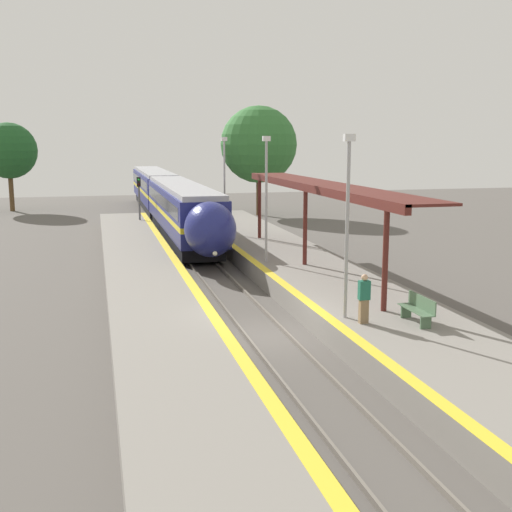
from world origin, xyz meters
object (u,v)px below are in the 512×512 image
Objects in this scene: train at (167,197)px; lamppost_near at (347,216)px; lamppost_far at (224,179)px; railway_signal at (139,198)px; platform_bench at (418,308)px; person_waiting at (364,298)px; lamppost_mid at (266,192)px.

train is 7.15× the size of lamppost_near.
lamppost_far is (0.00, 20.39, 0.00)m from lamppost_near.
train is 10.69× the size of railway_signal.
railway_signal is 29.10m from lamppost_near.
platform_bench is at bearing -30.24° from lamppost_near.
person_waiting is 11.30m from lamppost_mid.
lamppost_near is at bearing -90.00° from lamppost_far.
lamppost_near is 10.20m from lamppost_mid.
lamppost_far is at bearing -78.43° from train.
train reaches higher than person_waiting.
train is at bearing 96.23° from lamppost_mid.
lamppost_mid is (2.38, -21.83, 2.07)m from train.
lamppost_near is (2.38, -32.03, 2.07)m from train.
lamppost_far is at bearing 90.00° from lamppost_near.
platform_bench is 3.76m from lamppost_near.
platform_bench is 21.87m from lamppost_far.
railway_signal reaches higher than train.
person_waiting is at bearing 167.25° from platform_bench.
lamppost_mid reaches higher than train.
person_waiting is at bearing -68.49° from lamppost_near.
train is at bearing 101.57° from lamppost_far.
lamppost_far reaches higher than train.
platform_bench is at bearing -77.11° from railway_signal.
platform_bench is 30.63m from railway_signal.
lamppost_near is 20.39m from lamppost_far.
lamppost_mid reaches higher than person_waiting.
train is at bearing 97.58° from platform_bench.
person_waiting reaches higher than platform_bench.
railway_signal is at bearing 99.49° from lamppost_near.
person_waiting is (2.70, -32.83, -0.51)m from train.
lamppost_far reaches higher than platform_bench.
person_waiting is at bearing -85.30° from train.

